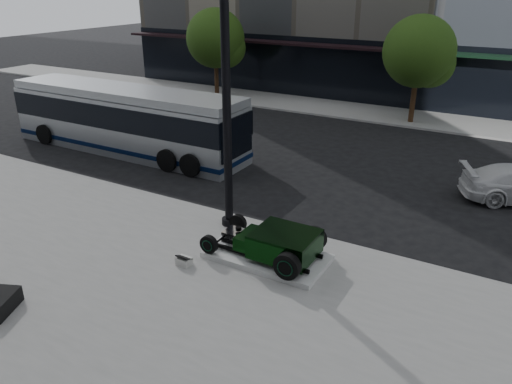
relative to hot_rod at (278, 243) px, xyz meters
The scene contains 8 objects.
ground 4.34m from the hot_rod, 110.86° to the left, with size 120.00×120.00×0.00m, color black.
sidewalk_far 18.08m from the hot_rod, 94.85° to the left, with size 70.00×4.00×0.12m, color gray.
street_trees 17.36m from the hot_rod, 91.28° to the left, with size 29.80×3.80×5.70m.
display_plinth 0.60m from the hot_rod, behind, with size 3.40×1.80×0.15m, color silver.
hot_rod is the anchor object (origin of this frame).
info_plaque 2.65m from the hot_rod, 146.03° to the right, with size 0.41×0.31×0.31m.
lamppost 4.39m from the hot_rod, 152.34° to the left, with size 0.48×0.48×8.66m.
transit_bus 12.26m from the hot_rod, 152.50° to the left, with size 12.12×2.88×2.92m.
Camera 1 is at (7.05, -14.83, 7.42)m, focal length 35.00 mm.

